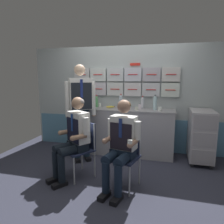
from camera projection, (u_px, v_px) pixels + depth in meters
ground at (111, 179)px, 3.13m from camera, size 4.80×4.80×0.04m
galley_bulkhead at (128, 99)px, 4.25m from camera, size 4.20×0.14×2.15m
galley_counter at (130, 131)px, 4.06m from camera, size 1.71×0.53×0.91m
service_trolley at (201, 135)px, 3.64m from camera, size 0.40×0.65×0.95m
folding_chair_left at (83, 143)px, 3.15m from camera, size 0.56×0.56×0.84m
crew_member_left at (74, 135)px, 3.02m from camera, size 0.60×0.66×1.24m
folding_chair_right at (126, 150)px, 2.88m from camera, size 0.48×0.48×0.84m
crew_member_right at (121, 142)px, 2.71m from camera, size 0.50×0.64×1.23m
crew_member_standing at (81, 104)px, 3.64m from camera, size 0.47×0.41×1.74m
sparkling_bottle_green at (142, 103)px, 4.06m from camera, size 0.06×0.06×0.24m
water_bottle_tall at (155, 103)px, 3.84m from camera, size 0.07×0.07×0.28m
water_bottle_short at (121, 102)px, 3.87m from camera, size 0.07×0.07×0.30m
water_bottle_clear at (97, 101)px, 4.23m from camera, size 0.06×0.06×0.25m
coffee_cup_spare at (140, 107)px, 3.98m from camera, size 0.06×0.06×0.09m
espresso_cup_small at (100, 105)px, 4.32m from camera, size 0.06×0.06×0.07m
paper_cup_tan at (160, 109)px, 3.74m from camera, size 0.07×0.07×0.08m
coffee_cup_white at (137, 108)px, 3.85m from camera, size 0.06×0.06×0.06m
snack_banana at (110, 107)px, 4.13m from camera, size 0.17×0.10×0.04m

